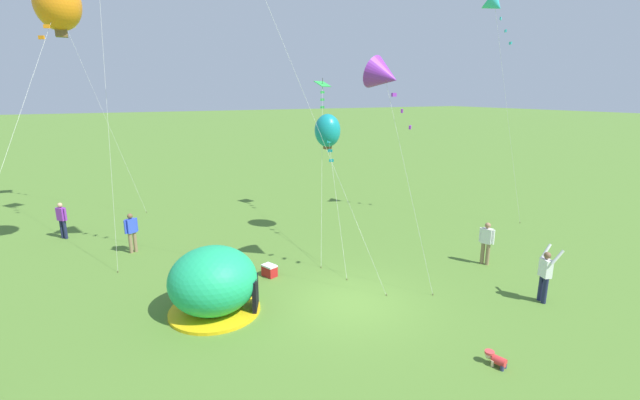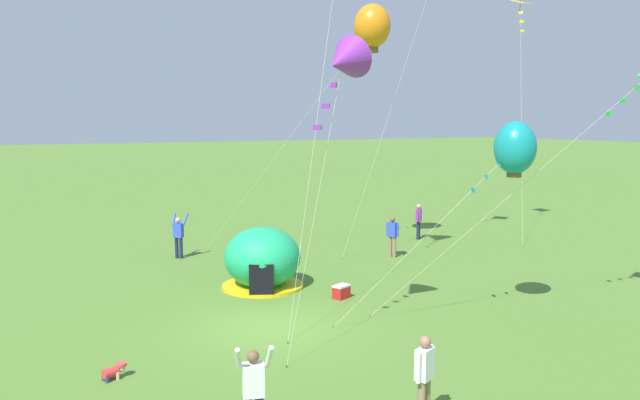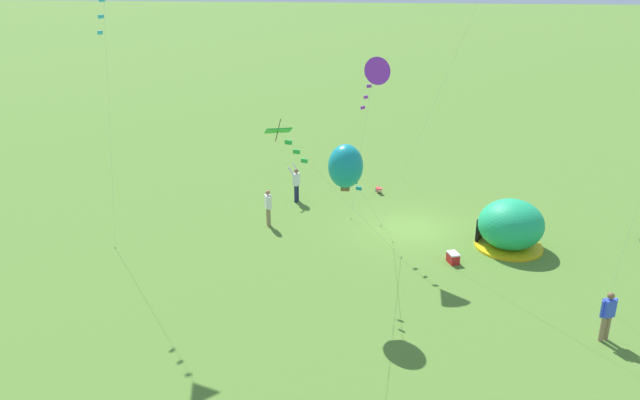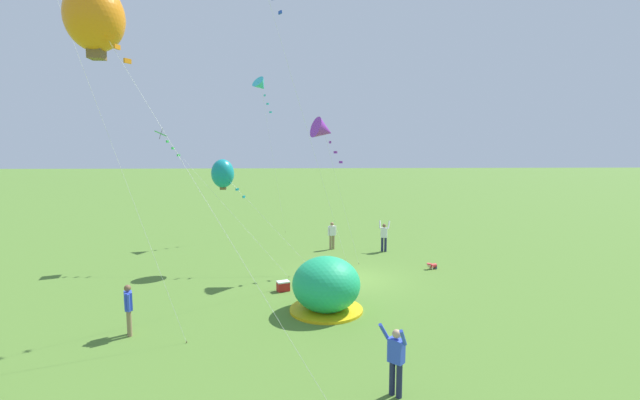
{
  "view_description": "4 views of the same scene",
  "coord_description": "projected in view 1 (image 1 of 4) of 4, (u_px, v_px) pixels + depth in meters",
  "views": [
    {
      "loc": [
        -6.73,
        -10.75,
        6.65
      ],
      "look_at": [
        1.6,
        5.29,
        2.08
      ],
      "focal_mm": 24.0,
      "sensor_mm": 36.0,
      "label": 1
    },
    {
      "loc": [
        15.33,
        -6.72,
        5.71
      ],
      "look_at": [
        -0.56,
        1.85,
        3.41
      ],
      "focal_mm": 35.0,
      "sensor_mm": 36.0,
      "label": 2
    },
    {
      "loc": [
        1.29,
        25.97,
        11.41
      ],
      "look_at": [
        3.77,
        2.87,
        2.34
      ],
      "focal_mm": 35.0,
      "sensor_mm": 36.0,
      "label": 3
    },
    {
      "loc": [
        -19.87,
        2.69,
        6.02
      ],
      "look_at": [
        3.64,
        1.25,
        3.43
      ],
      "focal_mm": 24.0,
      "sensor_mm": 36.0,
      "label": 4
    }
  ],
  "objects": [
    {
      "name": "toddler_crawling",
      "position": [
        496.0,
        359.0,
        10.67
      ],
      "size": [
        0.35,
        0.55,
        0.32
      ],
      "color": "red",
      "rests_on": "ground"
    },
    {
      "name": "kite_orange",
      "position": [
        57.0,
        4.0,
        15.13
      ],
      "size": [
        4.31,
        7.19,
        10.61
      ],
      "color": "silver",
      "rests_on": "ground"
    },
    {
      "name": "kite_cyan",
      "position": [
        495.0,
        4.0,
        20.34
      ],
      "size": [
        2.36,
        2.34,
        11.32
      ],
      "color": "silver",
      "rests_on": "ground"
    },
    {
      "name": "kite_yellow",
      "position": [
        56.0,
        2.0,
        22.28
      ],
      "size": [
        3.78,
        3.13,
        12.0
      ],
      "color": "silver",
      "rests_on": "ground"
    },
    {
      "name": "kite_teal",
      "position": [
        328.0,
        131.0,
        19.29
      ],
      "size": [
        2.38,
        5.43,
        5.71
      ],
      "color": "silver",
      "rests_on": "ground"
    },
    {
      "name": "ground_plane",
      "position": [
        351.0,
        303.0,
        13.89
      ],
      "size": [
        300.0,
        300.0,
        0.0
      ],
      "primitive_type": "plane",
      "color": "#517A2D"
    },
    {
      "name": "person_flying_kite",
      "position": [
        545.0,
        273.0,
        13.73
      ],
      "size": [
        0.58,
        0.7,
        1.89
      ],
      "color": "#1E2347",
      "rests_on": "ground"
    },
    {
      "name": "person_far_back",
      "position": [
        62.0,
        219.0,
        19.79
      ],
      "size": [
        0.43,
        0.46,
        1.72
      ],
      "color": "#1E2347",
      "rests_on": "ground"
    },
    {
      "name": "person_center_field",
      "position": [
        132.0,
        231.0,
        18.05
      ],
      "size": [
        0.55,
        0.37,
        1.72
      ],
      "color": "#8C7251",
      "rests_on": "ground"
    },
    {
      "name": "person_near_tent",
      "position": [
        486.0,
        241.0,
        16.79
      ],
      "size": [
        0.38,
        0.55,
        1.72
      ],
      "color": "#8C7251",
      "rests_on": "ground"
    },
    {
      "name": "kite_green",
      "position": [
        322.0,
        91.0,
        22.25
      ],
      "size": [
        4.15,
        7.37,
        7.37
      ],
      "color": "silver",
      "rests_on": "ground"
    },
    {
      "name": "kite_purple",
      "position": [
        385.0,
        76.0,
        13.98
      ],
      "size": [
        1.63,
        2.8,
        7.83
      ],
      "color": "silver",
      "rests_on": "ground"
    },
    {
      "name": "popup_tent",
      "position": [
        213.0,
        282.0,
        13.1
      ],
      "size": [
        2.81,
        2.81,
        2.1
      ],
      "color": "#1EAD6B",
      "rests_on": "ground"
    },
    {
      "name": "cooler_box",
      "position": [
        269.0,
        270.0,
        15.86
      ],
      "size": [
        0.53,
        0.63,
        0.44
      ],
      "color": "red",
      "rests_on": "ground"
    }
  ]
}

